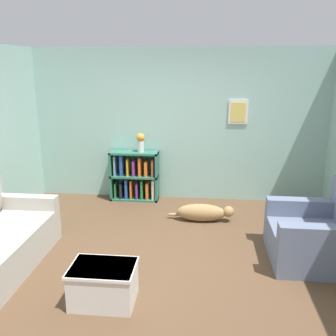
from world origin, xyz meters
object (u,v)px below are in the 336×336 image
(bookshelf, at_px, (135,177))
(coffee_table, at_px, (103,283))
(recliner_chair, at_px, (319,235))
(dog, at_px, (203,212))
(vase, at_px, (141,141))

(bookshelf, height_order, coffee_table, bookshelf)
(recliner_chair, bearing_deg, dog, 143.38)
(recliner_chair, distance_m, coffee_table, 2.62)
(bookshelf, bearing_deg, coffee_table, -85.59)
(coffee_table, bearing_deg, recliner_chair, 24.63)
(recliner_chair, distance_m, vase, 3.20)
(bookshelf, bearing_deg, dog, -35.30)
(recliner_chair, height_order, coffee_table, recliner_chair)
(coffee_table, bearing_deg, vase, 92.23)
(coffee_table, bearing_deg, bookshelf, 94.41)
(recliner_chair, relative_size, vase, 3.17)
(bookshelf, bearing_deg, recliner_chair, -36.02)
(dog, bearing_deg, vase, 142.43)
(recliner_chair, relative_size, coffee_table, 1.58)
(coffee_table, distance_m, vase, 3.09)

